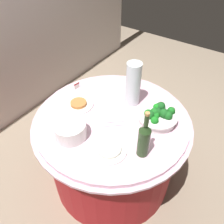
% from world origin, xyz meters
% --- Properties ---
extents(ground_plane, '(6.00, 6.00, 0.00)m').
position_xyz_m(ground_plane, '(0.00, 0.00, 0.00)').
color(ground_plane, gray).
extents(buffet_table, '(1.16, 1.16, 0.74)m').
position_xyz_m(buffet_table, '(0.00, 0.00, 0.38)').
color(buffet_table, maroon).
rests_on(buffet_table, ground_plane).
extents(broccoli_bowl, '(0.28, 0.28, 0.12)m').
position_xyz_m(broccoli_bowl, '(0.15, -0.28, 0.79)').
color(broccoli_bowl, white).
rests_on(broccoli_bowl, buffet_table).
extents(plate_stack, '(0.21, 0.21, 0.11)m').
position_xyz_m(plate_stack, '(-0.30, 0.12, 0.80)').
color(plate_stack, white).
rests_on(plate_stack, buffet_table).
extents(wine_bottle, '(0.07, 0.07, 0.34)m').
position_xyz_m(wine_bottle, '(-0.16, -0.34, 0.87)').
color(wine_bottle, '#243C1C').
rests_on(wine_bottle, buffet_table).
extents(decorative_fruit_vase, '(0.11, 0.11, 0.34)m').
position_xyz_m(decorative_fruit_vase, '(0.23, -0.03, 0.90)').
color(decorative_fruit_vase, silver).
rests_on(decorative_fruit_vase, buffet_table).
extents(serving_tongs, '(0.14, 0.15, 0.01)m').
position_xyz_m(serving_tongs, '(-0.05, -0.04, 0.74)').
color(serving_tongs, silver).
rests_on(serving_tongs, buffet_table).
extents(food_plate_rice, '(0.22, 0.22, 0.03)m').
position_xyz_m(food_plate_rice, '(-0.26, -0.16, 0.75)').
color(food_plate_rice, white).
rests_on(food_plate_rice, buffet_table).
extents(food_plate_peanuts, '(0.22, 0.22, 0.03)m').
position_xyz_m(food_plate_peanuts, '(-0.04, 0.28, 0.75)').
color(food_plate_peanuts, white).
rests_on(food_plate_peanuts, buffet_table).
extents(label_placard_front, '(0.05, 0.01, 0.05)m').
position_xyz_m(label_placard_front, '(0.12, 0.44, 0.77)').
color(label_placard_front, white).
rests_on(label_placard_front, buffet_table).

